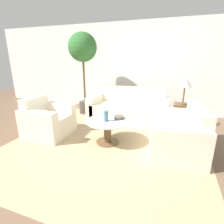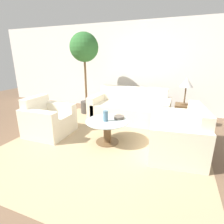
{
  "view_description": "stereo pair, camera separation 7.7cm",
  "coord_description": "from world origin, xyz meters",
  "px_view_note": "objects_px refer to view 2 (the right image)",
  "views": [
    {
      "loc": [
        1.19,
        -2.32,
        1.6
      ],
      "look_at": [
        0.06,
        0.82,
        0.55
      ],
      "focal_mm": 28.0,
      "sensor_mm": 36.0,
      "label": 1
    },
    {
      "loc": [
        1.27,
        -2.29,
        1.6
      ],
      "look_at": [
        0.06,
        0.82,
        0.55
      ],
      "focal_mm": 28.0,
      "sensor_mm": 36.0,
      "label": 2
    }
  ],
  "objects_px": {
    "armchair": "(48,121)",
    "bowl": "(119,117)",
    "sofa_main": "(130,109)",
    "potted_plant": "(84,53)",
    "table_lamp": "(186,84)",
    "loveseat": "(179,136)",
    "vase": "(106,116)",
    "coffee_table": "(107,128)"
  },
  "relations": [
    {
      "from": "armchair",
      "to": "table_lamp",
      "type": "distance_m",
      "value": 3.14
    },
    {
      "from": "vase",
      "to": "table_lamp",
      "type": "bearing_deg",
      "value": 44.86
    },
    {
      "from": "coffee_table",
      "to": "bowl",
      "type": "height_order",
      "value": "bowl"
    },
    {
      "from": "armchair",
      "to": "sofa_main",
      "type": "bearing_deg",
      "value": -44.19
    },
    {
      "from": "table_lamp",
      "to": "potted_plant",
      "type": "height_order",
      "value": "potted_plant"
    },
    {
      "from": "table_lamp",
      "to": "bowl",
      "type": "xyz_separation_m",
      "value": [
        -1.17,
        -1.15,
        -0.56
      ]
    },
    {
      "from": "table_lamp",
      "to": "loveseat",
      "type": "bearing_deg",
      "value": -92.54
    },
    {
      "from": "sofa_main",
      "to": "loveseat",
      "type": "relative_size",
      "value": 1.48
    },
    {
      "from": "table_lamp",
      "to": "vase",
      "type": "bearing_deg",
      "value": -135.14
    },
    {
      "from": "coffee_table",
      "to": "potted_plant",
      "type": "xyz_separation_m",
      "value": [
        -1.32,
        1.56,
        1.43
      ]
    },
    {
      "from": "sofa_main",
      "to": "loveseat",
      "type": "distance_m",
      "value": 1.8
    },
    {
      "from": "table_lamp",
      "to": "vase",
      "type": "relative_size",
      "value": 2.97
    },
    {
      "from": "potted_plant",
      "to": "bowl",
      "type": "height_order",
      "value": "potted_plant"
    },
    {
      "from": "sofa_main",
      "to": "coffee_table",
      "type": "bearing_deg",
      "value": -91.67
    },
    {
      "from": "vase",
      "to": "bowl",
      "type": "xyz_separation_m",
      "value": [
        0.19,
        0.21,
        -0.07
      ]
    },
    {
      "from": "loveseat",
      "to": "coffee_table",
      "type": "height_order",
      "value": "loveseat"
    },
    {
      "from": "armchair",
      "to": "bowl",
      "type": "height_order",
      "value": "armchair"
    },
    {
      "from": "loveseat",
      "to": "bowl",
      "type": "distance_m",
      "value": 1.14
    },
    {
      "from": "armchair",
      "to": "bowl",
      "type": "bearing_deg",
      "value": -82.02
    },
    {
      "from": "table_lamp",
      "to": "bowl",
      "type": "height_order",
      "value": "table_lamp"
    },
    {
      "from": "sofa_main",
      "to": "loveseat",
      "type": "bearing_deg",
      "value": -46.0
    },
    {
      "from": "bowl",
      "to": "potted_plant",
      "type": "bearing_deg",
      "value": 137.3
    },
    {
      "from": "armchair",
      "to": "loveseat",
      "type": "xyz_separation_m",
      "value": [
        2.65,
        0.23,
        -0.0
      ]
    },
    {
      "from": "sofa_main",
      "to": "table_lamp",
      "type": "distance_m",
      "value": 1.51
    },
    {
      "from": "coffee_table",
      "to": "potted_plant",
      "type": "relative_size",
      "value": 0.36
    },
    {
      "from": "table_lamp",
      "to": "vase",
      "type": "height_order",
      "value": "table_lamp"
    },
    {
      "from": "potted_plant",
      "to": "armchair",
      "type": "bearing_deg",
      "value": -91.54
    },
    {
      "from": "sofa_main",
      "to": "table_lamp",
      "type": "bearing_deg",
      "value": -5.24
    },
    {
      "from": "bowl",
      "to": "table_lamp",
      "type": "bearing_deg",
      "value": 44.41
    },
    {
      "from": "coffee_table",
      "to": "armchair",
      "type": "bearing_deg",
      "value": -176.73
    },
    {
      "from": "sofa_main",
      "to": "potted_plant",
      "type": "bearing_deg",
      "value": 175.35
    },
    {
      "from": "coffee_table",
      "to": "vase",
      "type": "distance_m",
      "value": 0.27
    },
    {
      "from": "potted_plant",
      "to": "bowl",
      "type": "relative_size",
      "value": 11.24
    },
    {
      "from": "loveseat",
      "to": "vase",
      "type": "distance_m",
      "value": 1.35
    },
    {
      "from": "sofa_main",
      "to": "armchair",
      "type": "height_order",
      "value": "sofa_main"
    },
    {
      "from": "armchair",
      "to": "potted_plant",
      "type": "xyz_separation_m",
      "value": [
        0.04,
        1.63,
        1.43
      ]
    },
    {
      "from": "coffee_table",
      "to": "bowl",
      "type": "distance_m",
      "value": 0.31
    },
    {
      "from": "sofa_main",
      "to": "coffee_table",
      "type": "distance_m",
      "value": 1.45
    },
    {
      "from": "coffee_table",
      "to": "potted_plant",
      "type": "height_order",
      "value": "potted_plant"
    },
    {
      "from": "armchair",
      "to": "potted_plant",
      "type": "bearing_deg",
      "value": -3.05
    },
    {
      "from": "loveseat",
      "to": "coffee_table",
      "type": "bearing_deg",
      "value": -90.92
    },
    {
      "from": "loveseat",
      "to": "potted_plant",
      "type": "distance_m",
      "value": 3.29
    }
  ]
}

